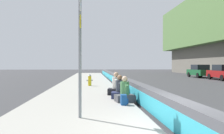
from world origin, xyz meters
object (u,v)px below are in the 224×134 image
route_sign_post (80,47)px  seated_person_foreground (125,94)px  backpack (124,100)px  seated_person_middle (120,91)px  seated_person_rear (116,88)px  parked_car_midline (200,71)px  fire_hydrant (90,80)px  parked_car_fourth (223,72)px

route_sign_post → seated_person_foreground: route_sign_post is taller
backpack → seated_person_middle: bearing=-1.8°
route_sign_post → seated_person_rear: (5.34, -1.61, -1.70)m
seated_person_rear → route_sign_post: bearing=163.2°
seated_person_foreground → seated_person_rear: 2.43m
seated_person_foreground → backpack: seated_person_foreground is taller
seated_person_rear → parked_car_midline: size_ratio=0.26×
route_sign_post → seated_person_foreground: (2.91, -1.72, -1.73)m
route_sign_post → backpack: 3.25m
seated_person_foreground → seated_person_middle: (1.06, 0.08, 0.00)m
route_sign_post → parked_car_midline: (23.52, -14.60, -1.35)m
fire_hydrant → backpack: 8.74m
fire_hydrant → parked_car_midline: 19.25m
seated_person_foreground → parked_car_midline: parked_car_midline is taller
seated_person_foreground → backpack: size_ratio=2.70×
parked_car_midline → parked_car_fourth: bearing=-178.8°
backpack → parked_car_midline: bearing=-31.3°
fire_hydrant → seated_person_middle: bearing=-167.9°
seated_person_middle → seated_person_rear: size_ratio=0.92×
fire_hydrant → seated_person_rear: bearing=-165.3°
fire_hydrant → seated_person_foreground: seated_person_foreground is taller
seated_person_middle → parked_car_midline: bearing=-33.5°
seated_person_middle → seated_person_rear: 1.37m
seated_person_rear → seated_person_middle: bearing=-178.6°
seated_person_rear → backpack: bearing=179.6°
seated_person_foreground → seated_person_rear: seated_person_rear is taller
parked_car_fourth → seated_person_middle: bearing=137.0°
route_sign_post → seated_person_middle: (3.97, -1.64, -1.73)m
seated_person_middle → seated_person_foreground: bearing=-175.6°
seated_person_foreground → seated_person_middle: size_ratio=1.00×
seated_person_foreground → seated_person_middle: 1.06m
fire_hydrant → parked_car_midline: parked_car_midline is taller
seated_person_foreground → parked_car_fourth: (15.08, -12.99, 0.39)m
fire_hydrant → parked_car_fourth: 16.23m
seated_person_foreground → parked_car_fourth: parked_car_fourth is taller
seated_person_middle → seated_person_rear: bearing=1.4°
route_sign_post → parked_car_fourth: size_ratio=0.79×
seated_person_middle → parked_car_fourth: 19.18m
seated_person_middle → backpack: (-1.84, 0.06, -0.14)m
backpack → parked_car_fourth: (15.87, -13.13, 0.53)m
seated_person_foreground → parked_car_midline: size_ratio=0.24×
parked_car_fourth → parked_car_midline: same height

